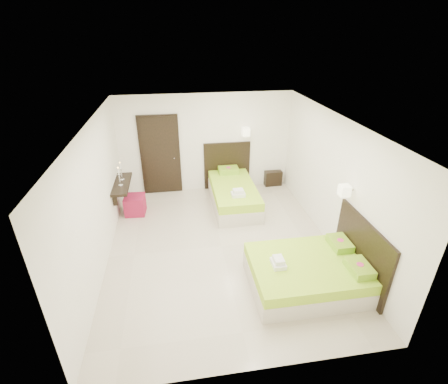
{
  "coord_description": "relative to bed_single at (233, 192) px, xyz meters",
  "views": [
    {
      "loc": [
        -0.79,
        -5.39,
        4.05
      ],
      "look_at": [
        0.1,
        0.3,
        1.1
      ],
      "focal_mm": 26.0,
      "sensor_mm": 36.0,
      "label": 1
    }
  ],
  "objects": [
    {
      "name": "floor",
      "position": [
        -0.56,
        -1.78,
        -0.31
      ],
      "size": [
        5.5,
        5.5,
        0.0
      ],
      "primitive_type": "plane",
      "color": "beige",
      "rests_on": "ground"
    },
    {
      "name": "bed_single",
      "position": [
        0.0,
        0.0,
        0.0
      ],
      "size": [
        1.26,
        2.1,
        1.73
      ],
      "color": "beige",
      "rests_on": "ground"
    },
    {
      "name": "bed_double",
      "position": [
        0.8,
        -3.12,
        -0.03
      ],
      "size": [
        1.93,
        1.64,
        1.59
      ],
      "color": "beige",
      "rests_on": "ground"
    },
    {
      "name": "nightstand",
      "position": [
        1.31,
        0.97,
        -0.1
      ],
      "size": [
        0.49,
        0.44,
        0.42
      ],
      "primitive_type": "cube",
      "rotation": [
        0.0,
        0.0,
        0.04
      ],
      "color": "black",
      "rests_on": "ground"
    },
    {
      "name": "ottoman",
      "position": [
        -2.42,
        -0.14,
        -0.08
      ],
      "size": [
        0.49,
        0.49,
        0.46
      ],
      "primitive_type": "cube",
      "rotation": [
        0.0,
        0.0,
        -0.07
      ],
      "color": "maroon",
      "rests_on": "ground"
    },
    {
      "name": "door",
      "position": [
        -1.76,
        0.91,
        0.74
      ],
      "size": [
        1.02,
        0.15,
        2.14
      ],
      "color": "black",
      "rests_on": "ground"
    },
    {
      "name": "console_shelf",
      "position": [
        -2.65,
        -0.18,
        0.5
      ],
      "size": [
        0.35,
        1.2,
        0.78
      ],
      "color": "black",
      "rests_on": "ground"
    }
  ]
}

